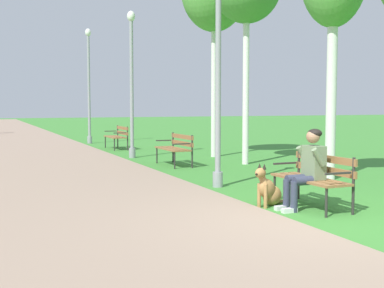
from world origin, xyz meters
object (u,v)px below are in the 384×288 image
object	(u,v)px
lamp_post_mid	(132,83)
park_bench_mid	(176,146)
park_bench_near	(315,175)
lamp_post_far	(89,85)
park_bench_far	(118,135)
person_seated_on_near_bench	(308,166)
lamp_post_near	(218,76)
dog_shepherd	(269,190)

from	to	relation	value
lamp_post_mid	park_bench_mid	bearing A→B (deg)	-77.61
park_bench_mid	park_bench_near	bearing A→B (deg)	-89.87
park_bench_near	park_bench_mid	size ratio (longest dim) A/B	1.00
park_bench_mid	lamp_post_far	size ratio (longest dim) A/B	0.31
park_bench_far	person_seated_on_near_bench	world-z (taller)	person_seated_on_near_bench
park_bench_mid	lamp_post_far	bearing A→B (deg)	93.47
park_bench_far	lamp_post_far	xyz separation A→B (m)	(-0.39, 3.15, 1.95)
park_bench_far	lamp_post_mid	size ratio (longest dim) A/B	0.34
park_bench_near	park_bench_far	size ratio (longest dim) A/B	1.00
park_bench_near	lamp_post_near	distance (m)	2.96
park_bench_far	lamp_post_far	world-z (taller)	lamp_post_far
person_seated_on_near_bench	lamp_post_mid	distance (m)	8.67
lamp_post_mid	lamp_post_far	world-z (taller)	lamp_post_far
park_bench_mid	lamp_post_far	world-z (taller)	lamp_post_far
park_bench_far	park_bench_mid	bearing A→B (deg)	-88.55
lamp_post_near	dog_shepherd	bearing A→B (deg)	-92.41
person_seated_on_near_bench	lamp_post_near	world-z (taller)	lamp_post_near
dog_shepherd	lamp_post_far	size ratio (longest dim) A/B	0.16
person_seated_on_near_bench	lamp_post_far	distance (m)	14.97
lamp_post_near	lamp_post_far	distance (m)	12.38
lamp_post_far	dog_shepherd	bearing A→B (deg)	-90.35
park_bench_mid	lamp_post_near	size ratio (longest dim) A/B	0.36
lamp_post_far	lamp_post_near	bearing A→B (deg)	-90.01
lamp_post_far	person_seated_on_near_bench	bearing A→B (deg)	-88.71
park_bench_far	lamp_post_mid	bearing A→B (deg)	-96.76
dog_shepherd	lamp_post_mid	size ratio (longest dim) A/B	0.18
dog_shepherd	park_bench_mid	bearing A→B (deg)	83.84
park_bench_far	dog_shepherd	size ratio (longest dim) A/B	1.93
dog_shepherd	lamp_post_far	world-z (taller)	lamp_post_far
park_bench_mid	dog_shepherd	size ratio (longest dim) A/B	1.93
lamp_post_near	lamp_post_far	xyz separation A→B (m)	(0.00, 12.38, 0.28)
person_seated_on_near_bench	lamp_post_near	xyz separation A→B (m)	(-0.34, 2.48, 1.50)
park_bench_mid	person_seated_on_near_bench	distance (m)	6.15
park_bench_mid	lamp_post_mid	size ratio (longest dim) A/B	0.34
park_bench_near	park_bench_far	xyz separation A→B (m)	(-0.15, 11.61, 0.00)
park_bench_mid	dog_shepherd	distance (m)	5.74
person_seated_on_near_bench	dog_shepherd	world-z (taller)	person_seated_on_near_bench
park_bench_far	lamp_post_near	size ratio (longest dim) A/B	0.36
park_bench_mid	dog_shepherd	bearing A→B (deg)	-96.16
park_bench_mid	park_bench_far	distance (m)	5.56
park_bench_near	dog_shepherd	distance (m)	0.76
park_bench_far	lamp_post_near	world-z (taller)	lamp_post_near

